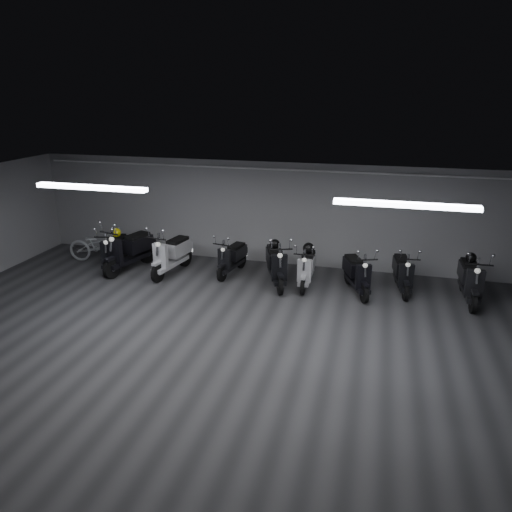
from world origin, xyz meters
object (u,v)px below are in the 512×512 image
(scooter_2, at_px, (171,248))
(scooter_3, at_px, (232,253))
(helmet_0, at_px, (275,244))
(scooter_9, at_px, (471,273))
(scooter_7, at_px, (357,268))
(bicycle, at_px, (99,242))
(scooter_8, at_px, (403,267))
(helmet_3, at_px, (116,233))
(helmet_1, at_px, (309,248))
(scooter_0, at_px, (114,245))
(helmet_2, at_px, (471,258))
(scooter_6, at_px, (307,262))
(scooter_1, at_px, (129,244))
(scooter_5, at_px, (276,258))

(scooter_2, height_order, scooter_3, scooter_2)
(scooter_3, xyz_separation_m, helmet_0, (1.17, -0.15, 0.38))
(scooter_9, distance_m, helmet_0, 4.55)
(scooter_7, relative_size, bicycle, 0.96)
(scooter_8, distance_m, helmet_3, 7.48)
(helmet_1, distance_m, helmet_3, 5.21)
(bicycle, bearing_deg, scooter_9, -97.19)
(scooter_2, xyz_separation_m, scooter_3, (1.53, 0.36, -0.11))
(scooter_0, height_order, helmet_2, scooter_0)
(scooter_0, xyz_separation_m, helmet_1, (5.16, 0.35, 0.24))
(scooter_0, bearing_deg, scooter_7, -10.12)
(scooter_6, relative_size, bicycle, 0.92)
(scooter_6, bearing_deg, scooter_8, 5.51)
(scooter_6, xyz_separation_m, scooter_9, (3.71, 0.02, 0.08))
(scooter_3, height_order, scooter_6, scooter_6)
(scooter_1, height_order, helmet_1, scooter_1)
(helmet_2, bearing_deg, helmet_0, -178.09)
(scooter_8, bearing_deg, scooter_1, 175.39)
(scooter_1, bearing_deg, helmet_1, 18.96)
(helmet_0, bearing_deg, helmet_2, 1.91)
(helmet_2, bearing_deg, scooter_6, -175.70)
(scooter_3, bearing_deg, helmet_2, 10.52)
(scooter_0, distance_m, bicycle, 0.80)
(scooter_2, height_order, scooter_5, scooter_2)
(helmet_1, bearing_deg, scooter_7, -16.03)
(scooter_2, height_order, helmet_1, scooter_2)
(scooter_1, distance_m, scooter_3, 2.75)
(scooter_8, xyz_separation_m, scooter_9, (1.45, -0.23, 0.07))
(scooter_0, height_order, helmet_3, scooter_0)
(scooter_3, height_order, helmet_3, scooter_3)
(bicycle, distance_m, helmet_2, 9.58)
(scooter_6, distance_m, helmet_1, 0.37)
(scooter_1, height_order, scooter_6, scooter_1)
(scooter_3, relative_size, bicycle, 0.90)
(scooter_1, bearing_deg, scooter_8, 17.80)
(scooter_0, bearing_deg, scooter_9, -9.21)
(scooter_6, xyz_separation_m, bicycle, (-5.86, 0.25, -0.04))
(scooter_2, height_order, helmet_2, scooter_2)
(scooter_9, relative_size, helmet_0, 7.70)
(scooter_0, bearing_deg, scooter_5, -10.02)
(scooter_2, xyz_separation_m, bicycle, (-2.33, 0.34, -0.13))
(scooter_0, height_order, scooter_1, scooter_1)
(helmet_1, xyz_separation_m, helmet_3, (-5.20, -0.11, 0.04))
(scooter_6, bearing_deg, helmet_3, 177.77)
(scooter_6, relative_size, scooter_9, 0.89)
(scooter_3, bearing_deg, scooter_9, 7.95)
(helmet_2, bearing_deg, scooter_8, -179.07)
(scooter_3, height_order, scooter_9, scooter_9)
(scooter_1, bearing_deg, helmet_2, 17.42)
(scooter_3, distance_m, helmet_1, 2.02)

